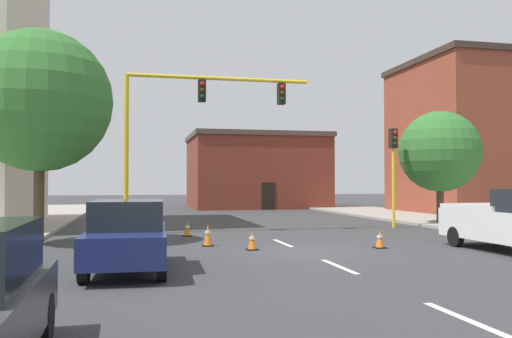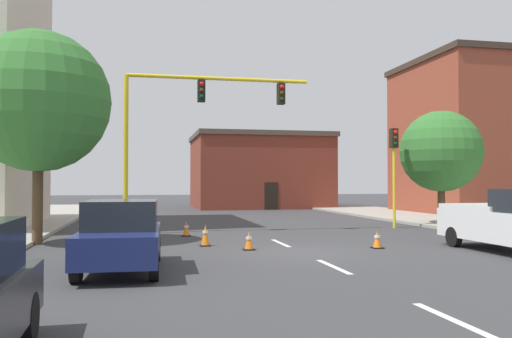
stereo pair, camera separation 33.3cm
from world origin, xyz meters
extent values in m
plane|color=#38383A|center=(0.00, 0.00, 0.00)|extent=(160.00, 160.00, 0.00)
cube|color=#9E998E|center=(11.59, 8.00, 0.07)|extent=(6.00, 56.00, 0.14)
cube|color=silver|center=(0.00, -8.50, 0.00)|extent=(0.16, 2.40, 0.01)
cube|color=silver|center=(0.00, -3.00, 0.00)|extent=(0.16, 2.40, 0.01)
cube|color=silver|center=(0.00, 2.50, 0.00)|extent=(0.16, 2.40, 0.01)
cube|color=brown|center=(5.13, 30.27, 3.01)|extent=(11.34, 9.68, 6.02)
cube|color=#4C4238|center=(5.13, 30.27, 6.22)|extent=(11.64, 9.98, 0.40)
cube|color=black|center=(5.13, 25.40, 1.10)|extent=(1.10, 0.06, 2.20)
cube|color=brown|center=(19.34, 17.32, 5.19)|extent=(11.43, 9.62, 10.37)
cube|color=#3D2D23|center=(19.34, 17.32, 10.57)|extent=(11.73, 9.92, 0.40)
cube|color=yellow|center=(-5.60, 6.95, 0.28)|extent=(1.80, 1.20, 0.55)
cylinder|color=yellow|center=(-5.60, 6.95, 3.65)|extent=(0.20, 0.20, 6.20)
cylinder|color=yellow|center=(-1.62, 6.95, 6.75)|extent=(7.96, 0.16, 0.16)
cube|color=black|center=(-2.41, 6.95, 6.18)|extent=(0.32, 0.36, 0.95)
sphere|color=red|center=(-2.41, 6.76, 6.45)|extent=(0.20, 0.20, 0.20)
sphere|color=#38280A|center=(-2.41, 6.76, 6.17)|extent=(0.20, 0.20, 0.20)
sphere|color=black|center=(-2.41, 6.76, 5.89)|extent=(0.20, 0.20, 0.20)
cube|color=black|center=(1.17, 6.95, 6.18)|extent=(0.32, 0.36, 0.95)
sphere|color=red|center=(1.17, 6.76, 6.45)|extent=(0.20, 0.20, 0.20)
sphere|color=#38280A|center=(1.17, 6.76, 6.17)|extent=(0.20, 0.20, 0.20)
sphere|color=black|center=(1.17, 6.76, 5.89)|extent=(0.20, 0.20, 0.20)
cylinder|color=yellow|center=(6.98, 7.64, 2.40)|extent=(0.14, 0.14, 4.80)
cube|color=black|center=(6.98, 7.64, 4.33)|extent=(0.32, 0.36, 0.95)
sphere|color=red|center=(6.98, 7.45, 4.60)|extent=(0.20, 0.20, 0.20)
sphere|color=#38280A|center=(6.98, 7.45, 4.32)|extent=(0.20, 0.20, 0.20)
sphere|color=black|center=(6.98, 7.45, 4.04)|extent=(0.20, 0.20, 0.20)
cylinder|color=#4C3823|center=(-8.51, 3.83, 1.59)|extent=(0.36, 0.36, 3.19)
sphere|color=#33702D|center=(-8.51, 3.83, 5.07)|extent=(5.02, 5.02, 5.02)
cylinder|color=#4C3823|center=(9.72, 8.02, 1.12)|extent=(0.36, 0.36, 2.23)
sphere|color=#33702D|center=(9.72, 8.02, 3.75)|extent=(4.06, 4.06, 4.06)
cube|color=white|center=(6.39, -0.43, 1.37)|extent=(2.04, 2.83, 0.16)
cylinder|color=black|center=(7.28, 0.23, 0.34)|extent=(0.23, 0.68, 0.68)
cylinder|color=black|center=(5.48, 0.21, 0.34)|extent=(0.23, 0.68, 0.68)
cube|color=navy|center=(-5.36, -2.55, 0.69)|extent=(2.02, 4.57, 0.70)
cube|color=#1E2328|center=(-5.36, -2.45, 1.39)|extent=(1.79, 2.36, 0.70)
cylinder|color=black|center=(-6.13, -0.99, 0.34)|extent=(0.25, 0.69, 0.68)
cylinder|color=black|center=(-4.48, -1.05, 0.34)|extent=(0.25, 0.69, 0.68)
cylinder|color=black|center=(-6.25, -4.05, 0.34)|extent=(0.25, 0.69, 0.68)
cylinder|color=black|center=(-4.60, -4.11, 0.34)|extent=(0.25, 0.69, 0.68)
cylinder|color=black|center=(-6.36, -8.36, 0.34)|extent=(0.24, 0.69, 0.68)
cube|color=black|center=(2.76, 0.36, 0.02)|extent=(0.36, 0.36, 0.04)
cone|color=orange|center=(2.76, 0.36, 0.32)|extent=(0.28, 0.28, 0.56)
cylinder|color=white|center=(2.76, 0.36, 0.38)|extent=(0.19, 0.19, 0.08)
cube|color=black|center=(-1.49, 0.80, 0.02)|extent=(0.36, 0.36, 0.04)
cone|color=orange|center=(-1.49, 0.80, 0.32)|extent=(0.28, 0.28, 0.56)
cylinder|color=white|center=(-1.49, 0.80, 0.39)|extent=(0.19, 0.19, 0.08)
cube|color=black|center=(-2.76, 2.17, 0.02)|extent=(0.36, 0.36, 0.04)
cone|color=orange|center=(-2.76, 2.17, 0.40)|extent=(0.28, 0.28, 0.71)
cylinder|color=white|center=(-2.76, 2.17, 0.48)|extent=(0.19, 0.19, 0.08)
cube|color=black|center=(-3.14, 5.71, 0.02)|extent=(0.36, 0.36, 0.04)
cone|color=orange|center=(-3.14, 5.71, 0.32)|extent=(0.28, 0.28, 0.56)
cylinder|color=white|center=(-3.14, 5.71, 0.39)|extent=(0.19, 0.19, 0.08)
camera|label=1|loc=(-5.13, -16.08, 2.18)|focal=37.39mm
camera|label=2|loc=(-4.80, -16.15, 2.18)|focal=37.39mm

